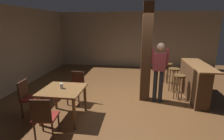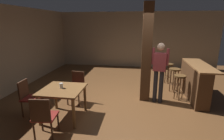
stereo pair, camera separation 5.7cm
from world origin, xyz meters
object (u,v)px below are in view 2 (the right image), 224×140
object	(u,v)px
napkin_cup	(61,86)
bar_stool_mid	(174,74)
chair_south	(44,116)
chair_north	(77,86)
bar_stool_near	(179,81)
bar_counter	(194,81)
chair_west	(29,96)
dining_table	(63,93)
standing_person	(159,69)
bar_stool_far	(169,69)

from	to	relation	value
napkin_cup	bar_stool_mid	distance (m)	3.66
chair_south	chair_north	size ratio (longest dim) A/B	1.00
chair_south	chair_north	bearing A→B (deg)	88.29
bar_stool_near	bar_stool_mid	bearing A→B (deg)	93.20
chair_north	bar_stool_mid	distance (m)	3.18
chair_south	bar_counter	size ratio (longest dim) A/B	0.47
chair_south	chair_north	distance (m)	1.71
chair_west	bar_stool_mid	bearing A→B (deg)	29.34
napkin_cup	dining_table	bearing A→B (deg)	-38.38
chair_south	chair_west	size ratio (longest dim) A/B	1.00
chair_south	chair_north	world-z (taller)	same
bar_stool_mid	standing_person	bearing A→B (deg)	-123.68
napkin_cup	bar_stool_far	size ratio (longest dim) A/B	0.16
chair_north	bar_stool_mid	bearing A→B (deg)	23.71
dining_table	chair_west	xyz separation A→B (m)	(-0.90, -0.00, -0.12)
dining_table	chair_north	bearing A→B (deg)	88.50
chair_north	bar_counter	xyz separation A→B (m)	(3.42, 0.87, 0.03)
bar_stool_mid	bar_stool_near	bearing A→B (deg)	-86.80
chair_west	napkin_cup	bearing A→B (deg)	2.24
chair_south	napkin_cup	bearing A→B (deg)	90.64
dining_table	bar_stool_mid	bearing A→B (deg)	36.22
dining_table	bar_stool_mid	xyz separation A→B (m)	(2.94, 2.15, -0.02)
chair_south	napkin_cup	distance (m)	0.92
dining_table	bar_counter	size ratio (longest dim) A/B	0.50
napkin_cup	bar_stool_near	size ratio (longest dim) A/B	0.16
standing_person	chair_west	bearing A→B (deg)	-158.90
dining_table	bar_stool_near	distance (m)	3.34
chair_south	bar_stool_far	xyz separation A→B (m)	(2.91, 3.86, 0.06)
chair_north	bar_stool_far	distance (m)	3.58
chair_south	bar_stool_mid	distance (m)	4.21
chair_west	bar_stool_near	size ratio (longest dim) A/B	1.18
dining_table	bar_stool_far	bearing A→B (deg)	46.32
napkin_cup	bar_counter	bearing A→B (deg)	26.20
chair_west	chair_north	xyz separation A→B (m)	(0.92, 0.87, 0.00)
bar_stool_near	bar_stool_far	size ratio (longest dim) A/B	0.99
bar_counter	bar_stool_far	world-z (taller)	bar_counter
standing_person	bar_stool_near	world-z (taller)	standing_person
chair_south	bar_stool_near	bearing A→B (deg)	38.31
bar_counter	bar_stool_far	distance (m)	1.39
chair_south	bar_counter	xyz separation A→B (m)	(3.47, 2.58, 0.03)
bar_counter	bar_stool_far	bearing A→B (deg)	113.61
dining_table	bar_stool_near	bearing A→B (deg)	27.30
chair_west	bar_stool_far	distance (m)	4.84
bar_counter	bar_stool_mid	bearing A→B (deg)	141.07
chair_south	bar_stool_near	size ratio (longest dim) A/B	1.18
chair_west	bar_stool_near	world-z (taller)	chair_west
bar_stool_far	bar_stool_near	bearing A→B (deg)	-86.64
chair_north	bar_stool_near	distance (m)	3.02
dining_table	bar_counter	xyz separation A→B (m)	(3.44, 1.74, -0.09)
napkin_cup	chair_south	bearing A→B (deg)	-89.36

